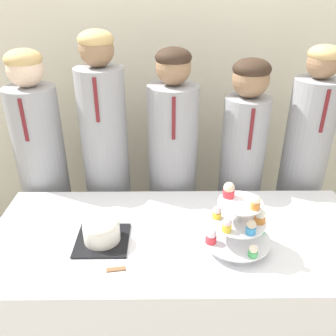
# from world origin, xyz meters

# --- Properties ---
(wall_back) EXTENTS (9.00, 0.06, 2.70)m
(wall_back) POSITION_xyz_m (0.00, 1.45, 1.35)
(wall_back) COLOR beige
(wall_back) RESTS_ON ground_plane
(table) EXTENTS (1.69, 0.73, 0.74)m
(table) POSITION_xyz_m (0.00, 0.36, 0.37)
(table) COLOR white
(table) RESTS_ON ground_plane
(round_cake) EXTENTS (0.23, 0.23, 0.12)m
(round_cake) POSITION_xyz_m (-0.33, 0.32, 0.80)
(round_cake) COLOR black
(round_cake) RESTS_ON table
(cake_knife) EXTENTS (0.25, 0.05, 0.01)m
(cake_knife) POSITION_xyz_m (-0.21, 0.15, 0.74)
(cake_knife) COLOR silver
(cake_knife) RESTS_ON table
(cupcake_stand) EXTENTS (0.28, 0.28, 0.29)m
(cupcake_stand) POSITION_xyz_m (0.23, 0.28, 0.87)
(cupcake_stand) COLOR silver
(cupcake_stand) RESTS_ON table
(student_0) EXTENTS (0.27, 0.27, 1.45)m
(student_0) POSITION_xyz_m (-0.75, 0.90, 0.70)
(student_0) COLOR #939399
(student_0) RESTS_ON ground_plane
(student_1) EXTENTS (0.25, 0.26, 1.54)m
(student_1) POSITION_xyz_m (-0.39, 0.90, 0.75)
(student_1) COLOR #939399
(student_1) RESTS_ON ground_plane
(student_2) EXTENTS (0.27, 0.28, 1.46)m
(student_2) POSITION_xyz_m (-0.02, 0.90, 0.70)
(student_2) COLOR #939399
(student_2) RESTS_ON ground_plane
(student_3) EXTENTS (0.24, 0.25, 1.40)m
(student_3) POSITION_xyz_m (0.38, 0.90, 0.70)
(student_3) COLOR #939399
(student_3) RESTS_ON ground_plane
(student_4) EXTENTS (0.25, 0.25, 1.47)m
(student_4) POSITION_xyz_m (0.73, 0.90, 0.70)
(student_4) COLOR #939399
(student_4) RESTS_ON ground_plane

